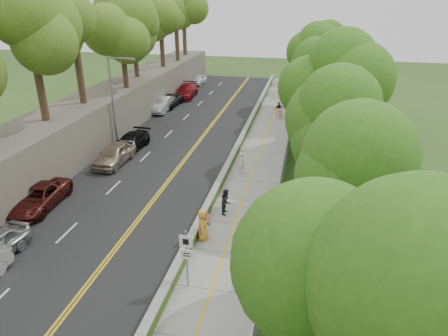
# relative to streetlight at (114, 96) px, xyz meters

# --- Properties ---
(ground) EXTENTS (140.00, 140.00, 0.00)m
(ground) POSITION_rel_streetlight_xyz_m (10.46, -14.00, -4.64)
(ground) COLOR #33511E
(ground) RESTS_ON ground
(road) EXTENTS (11.20, 66.00, 0.04)m
(road) POSITION_rel_streetlight_xyz_m (5.06, 1.00, -4.62)
(road) COLOR black
(road) RESTS_ON ground
(sidewalk) EXTENTS (4.20, 66.00, 0.05)m
(sidewalk) POSITION_rel_streetlight_xyz_m (13.01, 1.00, -4.61)
(sidewalk) COLOR gray
(sidewalk) RESTS_ON ground
(jersey_barrier) EXTENTS (0.42, 66.00, 0.60)m
(jersey_barrier) POSITION_rel_streetlight_xyz_m (10.71, 1.00, -4.34)
(jersey_barrier) COLOR #8DF22F
(jersey_barrier) RESTS_ON ground
(rock_embankment) EXTENTS (5.00, 66.00, 4.00)m
(rock_embankment) POSITION_rel_streetlight_xyz_m (-3.04, 1.00, -2.64)
(rock_embankment) COLOR #595147
(rock_embankment) RESTS_ON ground
(chainlink_fence) EXTENTS (0.04, 66.00, 2.00)m
(chainlink_fence) POSITION_rel_streetlight_xyz_m (15.11, 1.00, -3.64)
(chainlink_fence) COLOR slate
(chainlink_fence) RESTS_ON ground
(trees_embankment) EXTENTS (6.40, 66.00, 13.00)m
(trees_embankment) POSITION_rel_streetlight_xyz_m (-2.54, 1.00, 5.86)
(trees_embankment) COLOR #597E22
(trees_embankment) RESTS_ON rock_embankment
(trees_fenceside) EXTENTS (7.00, 66.00, 14.00)m
(trees_fenceside) POSITION_rel_streetlight_xyz_m (17.46, 1.00, 2.36)
(trees_fenceside) COLOR #3F7B1E
(trees_fenceside) RESTS_ON ground
(streetlight) EXTENTS (2.52, 0.22, 8.00)m
(streetlight) POSITION_rel_streetlight_xyz_m (0.00, 0.00, 0.00)
(streetlight) COLOR gray
(streetlight) RESTS_ON ground
(signpost) EXTENTS (0.62, 0.09, 3.10)m
(signpost) POSITION_rel_streetlight_xyz_m (11.51, -17.02, -2.68)
(signpost) COLOR gray
(signpost) RESTS_ON sidewalk
(construction_barrel) EXTENTS (0.61, 0.61, 1.00)m
(construction_barrel) POSITION_rel_streetlight_xyz_m (13.46, 11.71, -4.09)
(construction_barrel) COLOR #DD5118
(construction_barrel) RESTS_ON sidewalk
(concrete_block) EXTENTS (1.36, 1.08, 0.84)m
(concrete_block) POSITION_rel_streetlight_xyz_m (14.76, -13.72, -4.17)
(concrete_block) COLOR gray
(concrete_block) RESTS_ON sidewalk
(car_2) EXTENTS (2.72, 5.35, 1.45)m
(car_2) POSITION_rel_streetlight_xyz_m (-0.14, -11.59, -3.88)
(car_2) COLOR #591D1A
(car_2) RESTS_ON road
(car_3) EXTENTS (2.33, 4.99, 1.41)m
(car_3) POSITION_rel_streetlight_xyz_m (1.43, -0.72, -3.90)
(car_3) COLOR black
(car_3) RESTS_ON road
(car_4) EXTENTS (2.08, 4.87, 1.64)m
(car_4) POSITION_rel_streetlight_xyz_m (1.46, -3.92, -3.78)
(car_4) COLOR tan
(car_4) RESTS_ON road
(car_5) EXTENTS (1.77, 4.94, 1.62)m
(car_5) POSITION_rel_streetlight_xyz_m (-0.14, 11.78, -3.79)
(car_5) COLOR silver
(car_5) RESTS_ON road
(car_6) EXTENTS (2.62, 5.14, 1.39)m
(car_6) POSITION_rel_streetlight_xyz_m (-0.14, 13.86, -3.90)
(car_6) COLOR black
(car_6) RESTS_ON road
(car_7) EXTENTS (2.70, 5.86, 1.66)m
(car_7) POSITION_rel_streetlight_xyz_m (0.66, 18.80, -3.77)
(car_7) COLOR maroon
(car_7) RESTS_ON road
(car_8) EXTENTS (2.01, 4.32, 1.43)m
(car_8) POSITION_rel_streetlight_xyz_m (0.13, 26.81, -3.88)
(car_8) COLOR white
(car_8) RESTS_ON road
(painter_0) EXTENTS (0.69, 0.98, 1.89)m
(painter_0) POSITION_rel_streetlight_xyz_m (11.21, -13.00, -3.65)
(painter_0) COLOR #F4A933
(painter_0) RESTS_ON sidewalk
(painter_1) EXTENTS (0.49, 0.69, 1.78)m
(painter_1) POSITION_rel_streetlight_xyz_m (11.91, -3.87, -3.70)
(painter_1) COLOR silver
(painter_1) RESTS_ON sidewalk
(painter_2) EXTENTS (0.68, 0.84, 1.67)m
(painter_2) POSITION_rel_streetlight_xyz_m (11.91, -9.88, -3.76)
(painter_2) COLOR black
(painter_2) RESTS_ON sidewalk
(painter_3) EXTENTS (0.90, 1.24, 1.73)m
(painter_3) POSITION_rel_streetlight_xyz_m (11.30, -12.94, -3.73)
(painter_3) COLOR brown
(painter_3) RESTS_ON sidewalk
(person_far) EXTENTS (1.07, 0.77, 1.69)m
(person_far) POSITION_rel_streetlight_xyz_m (13.42, 12.14, -3.74)
(person_far) COLOR black
(person_far) RESTS_ON sidewalk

